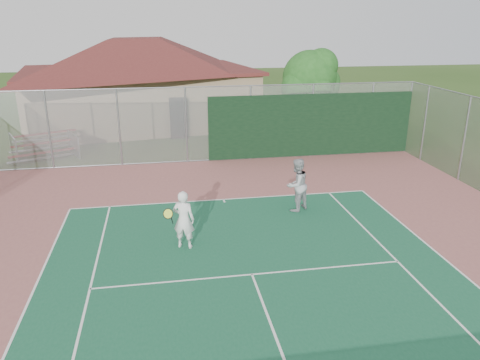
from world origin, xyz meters
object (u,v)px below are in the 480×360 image
Objects in this scene: clubhouse at (138,73)px; player_grey_back at (297,185)px; player_white_front at (183,220)px; tree at (311,79)px; bleachers at (44,145)px.

clubhouse is 16.80m from player_grey_back.
tree is at bearing -101.82° from player_white_front.
bleachers is at bearing -172.60° from tree.
player_white_front is at bearing -93.36° from clubhouse.
clubhouse reaches higher than player_grey_back.
bleachers is 12.40m from player_white_front.
tree is (9.49, -5.24, 0.04)m from clubhouse.
clubhouse is 10.84m from tree.
bleachers is (-4.46, -7.05, -2.61)m from clubhouse.
player_grey_back is at bearing -64.18° from bleachers.
bleachers is 1.91× the size of player_grey_back.
player_white_front is (1.69, -17.81, -2.31)m from clubhouse.
player_white_front is 0.94× the size of player_grey_back.
clubhouse is 8.74m from bleachers.
tree is at bearing -37.70° from clubhouse.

